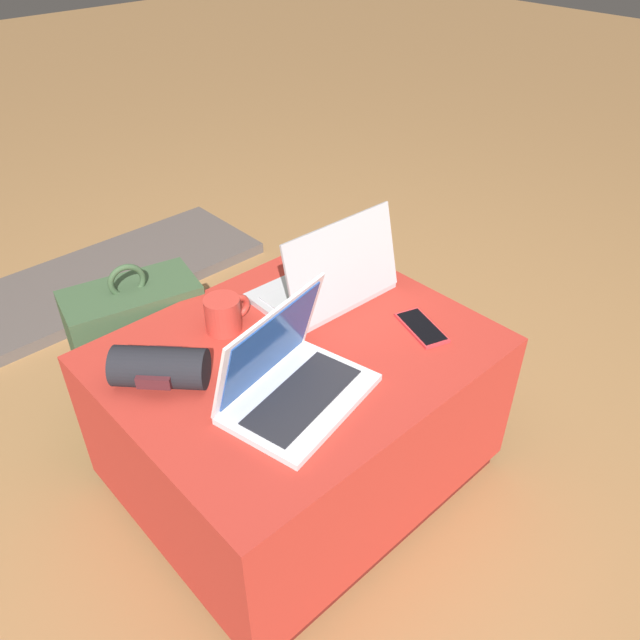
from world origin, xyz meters
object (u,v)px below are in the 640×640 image
(laptop_near, at_px, (290,380))
(backpack, at_px, (143,358))
(cell_phone, at_px, (422,328))
(coffee_mug, at_px, (224,314))
(laptop_far, at_px, (328,282))
(wrist_brace, at_px, (160,367))

(laptop_near, distance_m, backpack, 0.67)
(cell_phone, relative_size, coffee_mug, 1.32)
(laptop_far, bearing_deg, laptop_near, 36.49)
(wrist_brace, bearing_deg, coffee_mug, 17.52)
(laptop_far, height_order, coffee_mug, laptop_far)
(laptop_far, xyz_separation_m, wrist_brace, (-0.51, 0.00, -0.00))
(cell_phone, xyz_separation_m, wrist_brace, (-0.58, 0.27, 0.04))
(laptop_near, bearing_deg, cell_phone, -17.71)
(laptop_near, xyz_separation_m, wrist_brace, (-0.18, 0.23, -0.00))
(laptop_near, height_order, laptop_far, laptop_far)
(coffee_mug, bearing_deg, laptop_near, -98.04)
(backpack, bearing_deg, cell_phone, 138.10)
(wrist_brace, bearing_deg, laptop_near, -51.30)
(coffee_mug, bearing_deg, cell_phone, -43.30)
(backpack, xyz_separation_m, coffee_mug, (0.10, -0.31, 0.27))
(laptop_far, relative_size, wrist_brace, 1.67)
(laptop_near, xyz_separation_m, backpack, (-0.06, 0.61, -0.27))
(laptop_far, height_order, wrist_brace, laptop_far)
(laptop_far, distance_m, backpack, 0.61)
(cell_phone, relative_size, backpack, 0.30)
(laptop_near, bearing_deg, coffee_mug, 69.69)
(wrist_brace, bearing_deg, cell_phone, -24.55)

